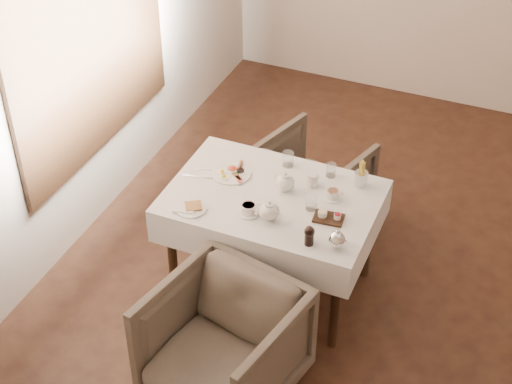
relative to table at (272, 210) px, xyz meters
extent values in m
plane|color=black|center=(0.80, 0.33, -0.64)|extent=(5.00, 5.00, 0.00)
plane|color=beige|center=(-1.45, 0.33, 0.81)|extent=(0.00, 5.00, 5.00)
cube|color=black|center=(-1.42, 0.33, 0.96)|extent=(0.03, 1.75, 2.05)
cube|color=black|center=(0.00, 0.00, 0.08)|extent=(1.20, 0.80, 0.04)
cube|color=silver|center=(0.00, 0.00, 0.00)|extent=(1.28, 0.88, 0.23)
cylinder|color=black|center=(-0.54, 0.34, -0.29)|extent=(0.06, 0.06, 0.70)
cylinder|color=black|center=(0.54, 0.34, -0.29)|extent=(0.06, 0.06, 0.70)
cylinder|color=black|center=(-0.54, -0.34, -0.29)|extent=(0.06, 0.06, 0.70)
cylinder|color=black|center=(0.54, -0.34, -0.29)|extent=(0.06, 0.06, 0.70)
imported|color=brown|center=(0.06, -0.88, -0.29)|extent=(0.90, 0.92, 0.71)
imported|color=brown|center=(-0.01, 0.77, -0.32)|extent=(0.86, 0.87, 0.64)
cylinder|color=white|center=(-0.33, 0.11, 0.12)|extent=(0.26, 0.26, 0.01)
ellipsoid|color=#B93F21|center=(-0.34, 0.15, 0.13)|extent=(0.06, 0.06, 0.02)
cylinder|color=brown|center=(-0.30, 0.18, 0.14)|extent=(0.04, 0.09, 0.02)
cylinder|color=black|center=(-0.28, 0.14, 0.13)|extent=(0.05, 0.05, 0.01)
cube|color=maroon|center=(-0.26, 0.06, 0.13)|extent=(0.09, 0.08, 0.01)
ellipsoid|color=#264C19|center=(-0.29, 0.10, 0.13)|extent=(0.05, 0.04, 0.02)
cylinder|color=white|center=(-0.40, -0.31, 0.12)|extent=(0.19, 0.19, 0.01)
cube|color=brown|center=(-0.39, -0.30, 0.13)|extent=(0.13, 0.13, 0.01)
cube|color=silver|center=(-0.43, -0.33, 0.13)|extent=(0.14, 0.12, 0.02)
cylinder|color=white|center=(0.19, 0.20, 0.16)|extent=(0.09, 0.09, 0.08)
cylinder|color=white|center=(-0.07, -0.22, 0.12)|extent=(0.13, 0.13, 0.01)
cylinder|color=white|center=(-0.07, -0.22, 0.15)|extent=(0.11, 0.11, 0.06)
cylinder|color=#986445|center=(-0.07, -0.22, 0.18)|extent=(0.07, 0.07, 0.00)
cylinder|color=white|center=(0.34, 0.12, 0.12)|extent=(0.12, 0.12, 0.01)
cylinder|color=white|center=(0.34, 0.12, 0.15)|extent=(0.10, 0.10, 0.05)
cylinder|color=#986445|center=(0.34, 0.12, 0.17)|extent=(0.07, 0.07, 0.00)
cylinder|color=silver|center=(-0.03, 0.33, 0.17)|extent=(0.09, 0.09, 0.10)
cylinder|color=silver|center=(0.26, -0.03, 0.17)|extent=(0.09, 0.09, 0.10)
cylinder|color=silver|center=(0.26, 0.33, 0.16)|extent=(0.07, 0.07, 0.09)
cube|color=black|center=(0.39, -0.08, 0.12)|extent=(0.19, 0.14, 0.02)
cylinder|color=white|center=(0.35, -0.08, 0.15)|extent=(0.06, 0.06, 0.03)
cylinder|color=maroon|center=(0.44, -0.07, 0.15)|extent=(0.04, 0.04, 0.03)
cylinder|color=silver|center=(0.46, 0.31, 0.16)|extent=(0.08, 0.08, 0.10)
cube|color=silver|center=(-0.48, 0.08, 0.12)|extent=(0.17, 0.08, 0.00)
cube|color=silver|center=(-0.50, -0.01, 0.12)|extent=(0.21, 0.06, 0.00)
camera|label=1|loc=(1.38, -3.51, 3.05)|focal=55.00mm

